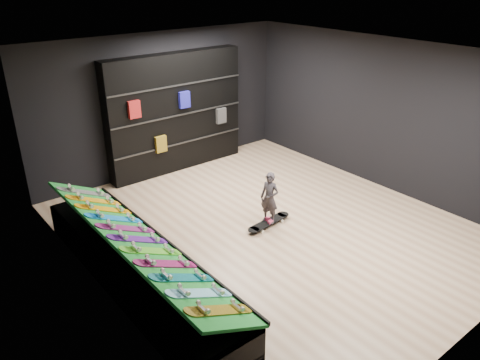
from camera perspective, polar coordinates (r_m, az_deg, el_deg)
floor at (r=8.31m, az=3.57°, el=-5.81°), size 6.00×7.00×0.01m
ceiling at (r=7.26m, az=4.21°, el=15.02°), size 6.00×7.00×0.01m
wall_back at (r=10.37m, az=-9.46°, el=9.22°), size 6.00×0.02×3.00m
wall_left at (r=6.19m, az=-17.11°, el=-2.49°), size 0.02×7.00×3.00m
wall_right at (r=9.85m, az=16.98°, el=7.64°), size 0.02×7.00×3.00m
display_rack at (r=6.97m, az=-12.39°, el=-10.62°), size 0.90×4.50×0.50m
turf_ramp at (r=6.74m, az=-12.37°, el=-7.28°), size 0.92×4.50×0.46m
back_shelving at (r=10.38m, az=-7.86°, el=8.10°), size 3.21×0.37×2.57m
floor_skateboard at (r=8.35m, az=3.53°, el=-5.32°), size 1.00×0.31×0.09m
child at (r=8.19m, az=3.59°, el=-3.34°), size 0.21×0.25×0.56m
display_board_0 at (r=5.38m, az=-2.53°, el=-15.57°), size 0.93×0.22×0.50m
display_board_1 at (r=5.63m, az=-4.90°, el=-13.58°), size 0.93×0.22×0.50m
display_board_2 at (r=5.89m, az=-7.04°, el=-11.74°), size 0.93×0.22×0.50m
display_board_3 at (r=6.16m, az=-8.96°, el=-10.04°), size 0.93×0.22×0.50m
display_board_4 at (r=6.44m, az=-10.71°, el=-8.48°), size 0.93×0.22×0.50m
display_board_5 at (r=6.73m, az=-12.29°, el=-7.05°), size 0.93×0.22×0.50m
display_board_6 at (r=7.03m, az=-13.73°, el=-5.73°), size 0.93×0.22×0.50m
display_board_7 at (r=7.34m, az=-15.05°, el=-4.52°), size 0.93×0.22×0.50m
display_board_8 at (r=7.65m, az=-16.25°, el=-3.40°), size 0.93×0.22×0.50m
display_board_9 at (r=7.97m, az=-17.36°, el=-2.37°), size 0.93×0.22×0.50m
display_board_10 at (r=8.29m, az=-18.38°, el=-1.42°), size 0.93×0.22×0.50m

